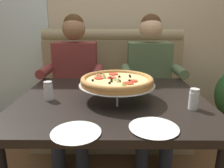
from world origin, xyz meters
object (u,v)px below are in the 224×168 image
(pizza, at_px, (117,81))
(diner_right, at_px, (150,77))
(shaker_parmesan, at_px, (49,92))
(diner_left, at_px, (74,77))
(patio_chair, at_px, (32,66))
(plate_near_left, at_px, (76,131))
(plate_near_right, at_px, (154,126))
(dining_table, at_px, (112,112))
(shaker_oregano, at_px, (194,100))
(booth_bench, at_px, (112,99))

(pizza, bearing_deg, diner_right, 65.52)
(shaker_parmesan, bearing_deg, diner_left, 88.12)
(diner_right, distance_m, patio_chair, 2.20)
(diner_right, distance_m, plate_near_left, 1.23)
(pizza, xyz_separation_m, plate_near_right, (0.16, -0.37, -0.10))
(pizza, bearing_deg, dining_table, 155.40)
(plate_near_right, distance_m, patio_chair, 2.94)
(plate_near_left, relative_size, patio_chair, 0.25)
(diner_right, bearing_deg, shaker_oregano, -84.26)
(diner_left, bearing_deg, diner_right, 0.00)
(diner_right, relative_size, patio_chair, 1.48)
(diner_right, distance_m, shaker_parmesan, 1.02)
(diner_left, bearing_deg, pizza, -61.51)
(dining_table, xyz_separation_m, diner_right, (0.35, 0.69, 0.05))
(booth_bench, relative_size, plate_near_left, 7.37)
(booth_bench, height_order, shaker_oregano, booth_bench)
(booth_bench, bearing_deg, plate_near_right, -82.10)
(shaker_parmesan, distance_m, plate_near_left, 0.47)
(dining_table, height_order, diner_left, diner_left)
(dining_table, bearing_deg, diner_left, 116.98)
(shaker_oregano, height_order, patio_chair, shaker_oregano)
(shaker_oregano, distance_m, plate_near_left, 0.64)
(shaker_parmesan, bearing_deg, booth_bench, 69.14)
(shaker_oregano, xyz_separation_m, plate_near_left, (-0.58, -0.27, -0.04))
(diner_left, xyz_separation_m, pizza, (0.38, -0.70, 0.15))
(plate_near_left, distance_m, patio_chair, 2.82)
(pizza, distance_m, shaker_oregano, 0.44)
(dining_table, distance_m, plate_near_left, 0.47)
(booth_bench, height_order, dining_table, booth_bench)
(diner_left, relative_size, plate_near_right, 5.85)
(pizza, bearing_deg, patio_chair, 121.78)
(dining_table, relative_size, plate_near_left, 5.36)
(diner_left, xyz_separation_m, plate_near_left, (0.21, -1.12, 0.05))
(pizza, distance_m, shaker_parmesan, 0.41)
(pizza, relative_size, plate_near_left, 2.12)
(dining_table, xyz_separation_m, shaker_oregano, (0.44, -0.16, 0.14))
(diner_right, xyz_separation_m, plate_near_left, (-0.49, -1.12, 0.05))
(booth_bench, bearing_deg, diner_left, -142.77)
(diner_left, height_order, plate_near_left, diner_left)
(patio_chair, bearing_deg, diner_left, -56.70)
(booth_bench, distance_m, plate_near_left, 1.44)
(shaker_parmesan, bearing_deg, plate_near_right, -32.81)
(dining_table, distance_m, diner_left, 0.77)
(pizza, height_order, plate_near_left, pizza)
(dining_table, relative_size, shaker_oregano, 10.16)
(diner_right, relative_size, pizza, 2.84)
(dining_table, bearing_deg, shaker_oregano, -20.57)
(dining_table, xyz_separation_m, plate_near_right, (0.19, -0.39, 0.10))
(booth_bench, bearing_deg, diner_right, -37.23)
(diner_right, xyz_separation_m, plate_near_right, (-0.16, -1.08, 0.05))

